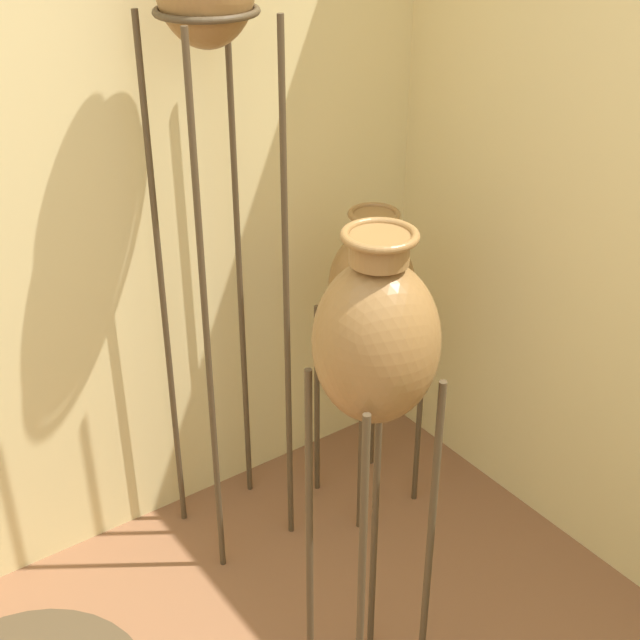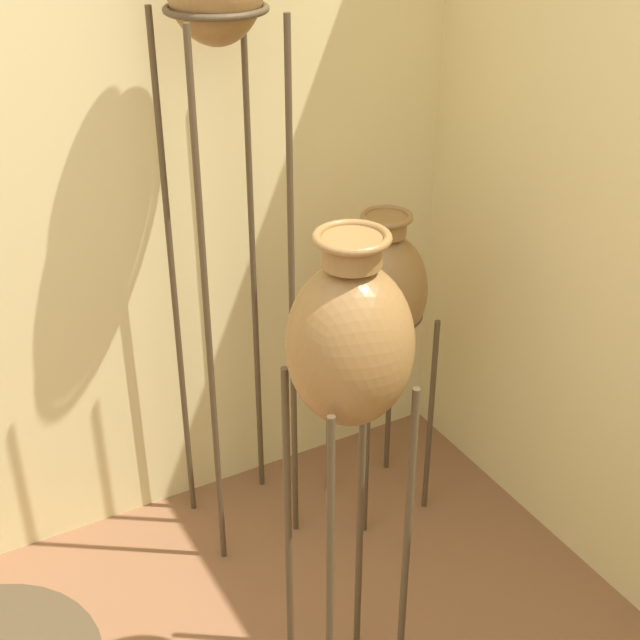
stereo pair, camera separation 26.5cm
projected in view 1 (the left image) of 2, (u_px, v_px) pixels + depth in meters
The scene contains 3 objects.
vase_stand_tall at pixel (206, 10), 2.39m from camera, with size 0.31×0.31×2.15m.
vase_stand_medium at pixel (376, 349), 2.09m from camera, with size 0.30×0.30×1.48m.
vase_stand_short at pixel (372, 289), 3.00m from camera, with size 0.29×0.29×1.17m.
Camera 1 is at (-0.44, -0.74, 2.26)m, focal length 50.00 mm.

